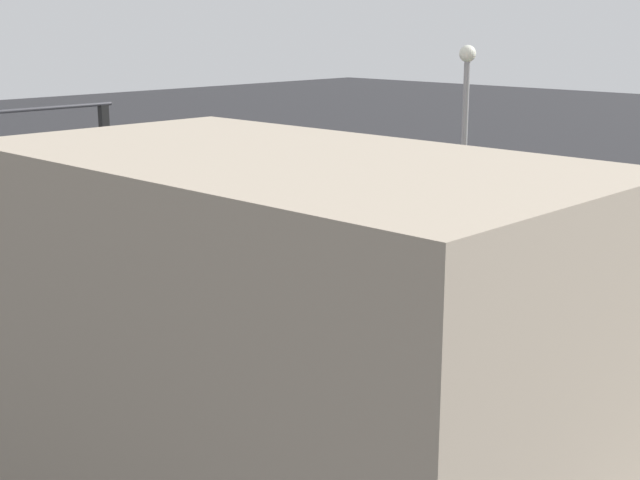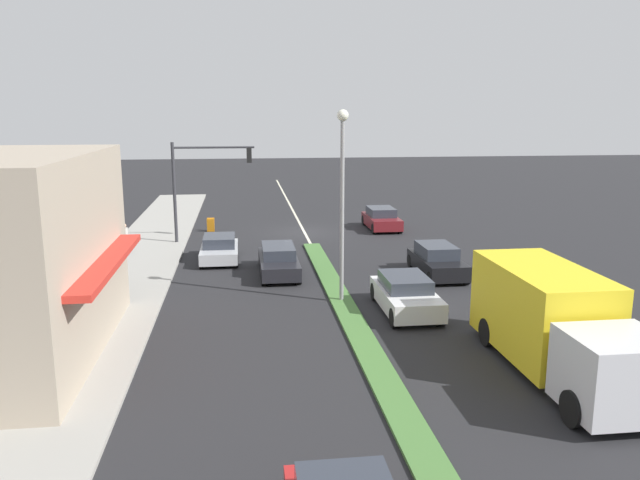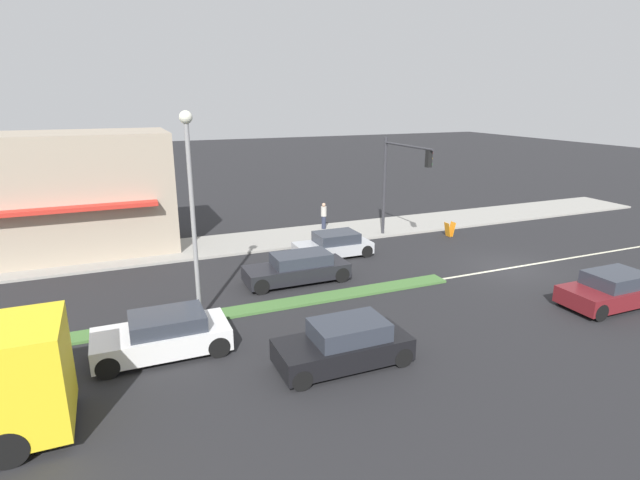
% 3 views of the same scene
% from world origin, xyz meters
% --- Properties ---
extents(ground_plane, '(160.00, 160.00, 0.00)m').
position_xyz_m(ground_plane, '(0.00, 18.00, 0.00)').
color(ground_plane, '#232326').
extents(sidewalk_right, '(4.00, 73.00, 0.12)m').
position_xyz_m(sidewalk_right, '(9.00, 18.50, 0.06)').
color(sidewalk_right, '#9E9B93').
rests_on(sidewalk_right, ground).
extents(median_strip, '(0.90, 46.00, 0.10)m').
position_xyz_m(median_strip, '(0.00, 27.00, 0.05)').
color(median_strip, '#477538').
rests_on(median_strip, ground).
extents(lane_marking_center, '(0.16, 60.00, 0.01)m').
position_xyz_m(lane_marking_center, '(0.00, 0.00, 0.00)').
color(lane_marking_center, beige).
rests_on(lane_marking_center, ground).
extents(building_corner_store, '(5.99, 9.67, 6.08)m').
position_xyz_m(building_corner_store, '(10.84, 19.05, 3.16)').
color(building_corner_store, tan).
rests_on(building_corner_store, sidewalk_right).
extents(traffic_signal_main, '(4.59, 0.34, 5.60)m').
position_xyz_m(traffic_signal_main, '(6.12, 2.65, 3.90)').
color(traffic_signal_main, '#333338').
rests_on(traffic_signal_main, sidewalk_right).
extents(street_lamp, '(0.44, 0.44, 7.37)m').
position_xyz_m(street_lamp, '(0.00, 14.67, 4.78)').
color(street_lamp, gray).
rests_on(street_lamp, median_strip).
extents(pedestrian, '(0.34, 0.34, 1.61)m').
position_xyz_m(pedestrian, '(9.87, 5.47, 0.96)').
color(pedestrian, '#282D42').
rests_on(pedestrian, sidewalk_right).
extents(warning_aframe_sign, '(0.45, 0.53, 0.84)m').
position_xyz_m(warning_aframe_sign, '(5.79, -0.82, 0.43)').
color(warning_aframe_sign, orange).
rests_on(warning_aframe_sign, ground).
extents(delivery_truck, '(2.44, 7.50, 2.87)m').
position_xyz_m(delivery_truck, '(-5.00, 22.03, 1.47)').
color(delivery_truck, silver).
rests_on(delivery_truck, ground).
extents(suv_black, '(1.79, 4.08, 1.41)m').
position_xyz_m(suv_black, '(-5.00, 11.17, 0.67)').
color(suv_black, black).
rests_on(suv_black, ground).
extents(sedan_dark, '(1.74, 4.56, 1.31)m').
position_xyz_m(sedan_dark, '(2.20, 10.00, 0.63)').
color(sedan_dark, black).
rests_on(sedan_dark, ground).
extents(sedan_silver, '(1.85, 3.86, 1.24)m').
position_xyz_m(sedan_silver, '(5.00, 7.00, 0.59)').
color(sedan_silver, '#B7BABF').
rests_on(sedan_silver, ground).
extents(van_white, '(1.91, 4.14, 1.36)m').
position_xyz_m(van_white, '(-2.20, 16.17, 0.66)').
color(van_white, silver).
rests_on(van_white, ground).
extents(sedan_maroon, '(1.87, 3.98, 1.36)m').
position_xyz_m(sedan_maroon, '(-5.00, -0.37, 0.65)').
color(sedan_maroon, maroon).
rests_on(sedan_maroon, ground).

